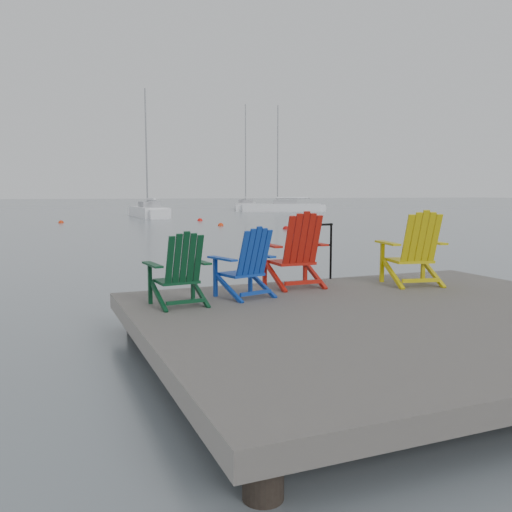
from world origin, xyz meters
name	(u,v)px	position (x,y,z in m)	size (l,w,h in m)	color
ground	(400,353)	(0.00, 0.00, 0.00)	(400.00, 400.00, 0.00)	slate
dock	(401,324)	(0.00, 0.00, 0.35)	(6.00, 5.00, 1.40)	#312E2C
handrail	(319,246)	(0.25, 2.45, 1.04)	(0.48, 0.04, 0.90)	black
chair_green	(179,269)	(-2.32, 1.29, 0.95)	(0.76, 0.71, 0.90)	#0A371D
chair_blue	(246,263)	(-1.36, 1.50, 0.97)	(0.85, 0.81, 0.92)	#0F379E
chair_red	(296,250)	(-0.41, 1.96, 1.05)	(0.86, 0.80, 1.09)	#B1170D
chair_yellow	(414,248)	(1.32, 1.45, 1.05)	(0.99, 0.94, 1.10)	#CBB80B
sailboat_near	(149,212)	(4.71, 38.70, 0.36)	(1.99, 7.52, 10.48)	white
sailboat_mid	(246,207)	(19.34, 54.67, 0.35)	(5.57, 9.40, 12.55)	silver
sailboat_far	(282,208)	(20.24, 46.58, 0.36)	(8.26, 5.11, 11.21)	white
buoy_a	(286,229)	(8.41, 20.73, 0.00)	(0.35, 0.35, 0.35)	#B80D0A
buoy_b	(61,223)	(-2.30, 31.74, 0.00)	(0.35, 0.35, 0.35)	red
buoy_c	(221,226)	(6.20, 24.97, 0.00)	(0.34, 0.34, 0.34)	red
buoy_d	(200,221)	(6.71, 30.94, 0.00)	(0.37, 0.37, 0.37)	red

